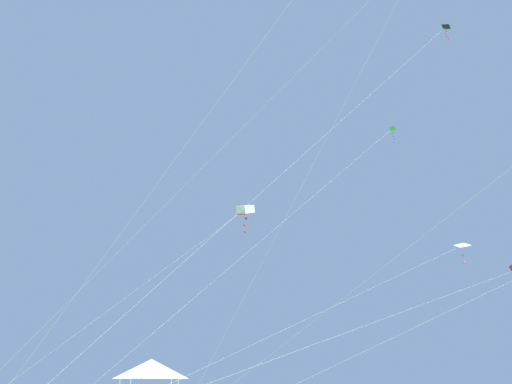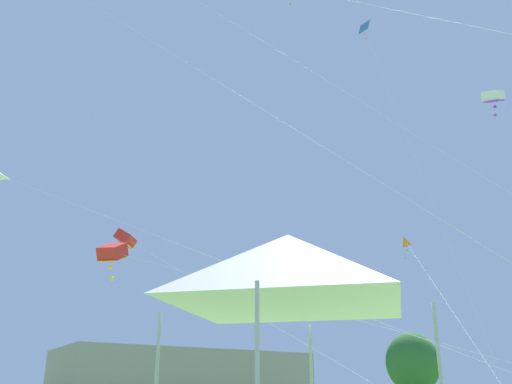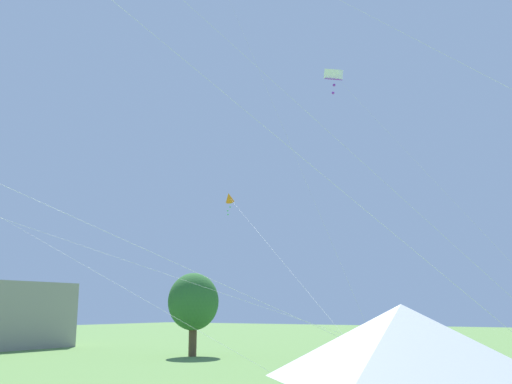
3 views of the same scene
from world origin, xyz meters
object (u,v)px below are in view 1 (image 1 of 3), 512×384
(festival_tent, at_px, (151,369))
(kite_green_delta_3, at_px, (383,137))
(kite_white_delta_9, at_px, (461,246))
(kite_white_box_1, at_px, (245,211))
(kite_black_delta_7, at_px, (431,40))

(festival_tent, height_order, kite_green_delta_3, kite_green_delta_3)
(kite_white_delta_9, bearing_deg, kite_white_box_1, -100.37)
(kite_white_box_1, distance_m, kite_green_delta_3, 10.55)
(kite_white_box_1, xyz_separation_m, kite_white_delta_9, (2.47, 13.50, -3.05))
(kite_white_delta_9, bearing_deg, kite_black_delta_7, -23.71)
(kite_white_delta_9, bearing_deg, kite_green_delta_3, -96.23)
(kite_white_box_1, bearing_deg, festival_tent, -47.32)
(festival_tent, bearing_deg, kite_green_delta_3, 100.22)
(festival_tent, xyz_separation_m, kite_black_delta_7, (2.09, 16.63, 19.40))
(festival_tent, distance_m, kite_green_delta_3, 20.84)
(festival_tent, height_order, kite_black_delta_7, kite_black_delta_7)
(kite_white_box_1, xyz_separation_m, kite_green_delta_3, (2.01, 9.31, 4.53))
(kite_green_delta_3, relative_size, kite_black_delta_7, 0.79)
(kite_green_delta_3, xyz_separation_m, kite_black_delta_7, (4.66, 2.34, 4.45))
(kite_black_delta_7, bearing_deg, festival_tent, -97.15)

